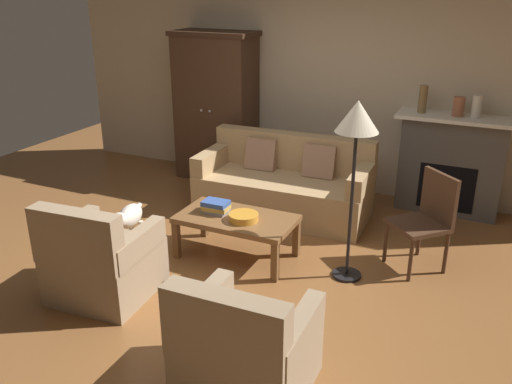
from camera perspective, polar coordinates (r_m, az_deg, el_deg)
name	(u,v)px	position (r m, az deg, el deg)	size (l,w,h in m)	color
ground_plane	(235,272)	(4.97, -2.25, -8.50)	(9.60, 9.60, 0.00)	brown
back_wall	(329,76)	(6.76, 7.73, 12.07)	(7.20, 0.10, 2.80)	beige
fireplace	(451,164)	(6.42, 19.92, 2.81)	(1.26, 0.48, 1.12)	#4C4947
armoire	(216,107)	(7.10, -4.24, 8.99)	(1.06, 0.57, 1.91)	#472D1E
couch	(285,186)	(6.10, 3.07, 0.63)	(1.95, 0.92, 0.86)	tan
coffee_table	(236,222)	(5.08, -2.09, -3.17)	(1.10, 0.60, 0.42)	brown
fruit_bowl	(244,217)	(4.97, -1.32, -2.66)	(0.28, 0.28, 0.07)	orange
book_stack	(216,207)	(5.14, -4.27, -1.56)	(0.25, 0.19, 0.12)	gray
mantel_vase_bronze	(423,99)	(6.27, 17.24, 9.37)	(0.09, 0.09, 0.30)	olive
mantel_vase_terracotta	(459,106)	(6.24, 20.66, 8.47)	(0.12, 0.12, 0.21)	#A86042
mantel_vase_cream	(477,107)	(6.23, 22.33, 8.36)	(0.10, 0.10, 0.24)	beige
armchair_near_left	(101,262)	(4.66, -16.04, -7.15)	(0.83, 0.83, 0.88)	#997F60
armchair_near_right	(245,352)	(3.52, -1.17, -16.59)	(0.79, 0.79, 0.88)	#997F60
side_chair_wooden	(427,215)	(5.10, 17.65, -2.37)	(0.62, 0.62, 0.90)	#472D1E
floor_lamp	(357,127)	(4.46, 10.61, 6.75)	(0.36, 0.36, 1.60)	black
dog	(129,218)	(5.61, -13.31, -2.65)	(0.29, 0.56, 0.39)	beige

